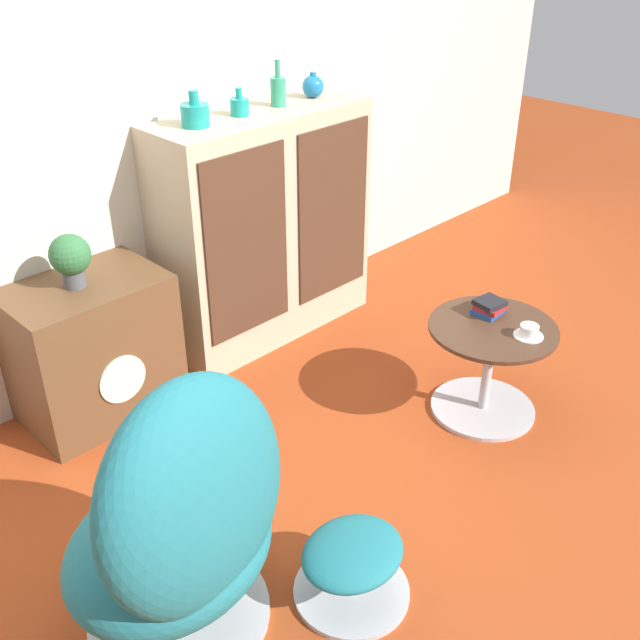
% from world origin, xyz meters
% --- Properties ---
extents(ground_plane, '(12.00, 12.00, 0.00)m').
position_xyz_m(ground_plane, '(0.00, 0.00, 0.00)').
color(ground_plane, '#9E3D19').
extents(wall_back, '(6.40, 0.06, 2.60)m').
position_xyz_m(wall_back, '(0.00, 1.40, 1.30)').
color(wall_back, beige).
rests_on(wall_back, ground_plane).
extents(sideboard, '(1.14, 0.42, 1.17)m').
position_xyz_m(sideboard, '(0.50, 1.17, 0.59)').
color(sideboard, tan).
rests_on(sideboard, ground_plane).
extents(tv_console, '(0.66, 0.45, 0.64)m').
position_xyz_m(tv_console, '(-0.53, 1.15, 0.32)').
color(tv_console, brown).
rests_on(tv_console, ground_plane).
extents(egg_chair, '(0.83, 0.78, 0.97)m').
position_xyz_m(egg_chair, '(-0.93, -0.09, 0.45)').
color(egg_chair, '#B7B7BC').
rests_on(egg_chair, ground_plane).
extents(ottoman, '(0.40, 0.40, 0.24)m').
position_xyz_m(ottoman, '(-0.48, -0.37, 0.15)').
color(ottoman, '#B7B7BC').
rests_on(ottoman, ground_plane).
extents(coffee_table, '(0.56, 0.56, 0.45)m').
position_xyz_m(coffee_table, '(0.70, -0.09, 0.25)').
color(coffee_table, '#B7B7BC').
rests_on(coffee_table, ground_plane).
extents(vase_leftmost, '(0.13, 0.13, 0.15)m').
position_xyz_m(vase_leftmost, '(0.13, 1.17, 1.23)').
color(vase_leftmost, teal).
rests_on(vase_leftmost, sideboard).
extents(vase_inner_left, '(0.09, 0.09, 0.12)m').
position_xyz_m(vase_inner_left, '(0.38, 1.17, 1.22)').
color(vase_inner_left, teal).
rests_on(vase_inner_left, sideboard).
extents(vase_inner_right, '(0.07, 0.07, 0.21)m').
position_xyz_m(vase_inner_right, '(0.62, 1.17, 1.25)').
color(vase_inner_right, '#2D8E6B').
rests_on(vase_inner_right, sideboard).
extents(vase_rightmost, '(0.11, 0.11, 0.12)m').
position_xyz_m(vase_rightmost, '(0.85, 1.17, 1.23)').
color(vase_rightmost, '#196699').
rests_on(vase_rightmost, sideboard).
extents(potted_plant, '(0.17, 0.17, 0.23)m').
position_xyz_m(potted_plant, '(-0.55, 1.15, 0.78)').
color(potted_plant, '#4C4C51').
rests_on(potted_plant, tv_console).
extents(teacup, '(0.13, 0.13, 0.05)m').
position_xyz_m(teacup, '(0.73, -0.24, 0.47)').
color(teacup, white).
rests_on(teacup, coffee_table).
extents(book_stack, '(0.13, 0.12, 0.07)m').
position_xyz_m(book_stack, '(0.78, -0.01, 0.48)').
color(book_stack, '#1E478C').
rests_on(book_stack, coffee_table).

